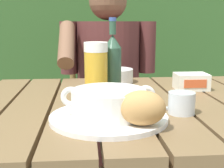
# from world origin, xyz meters

# --- Properties ---
(dining_table) EXTENTS (1.13, 0.80, 0.78)m
(dining_table) POSITION_xyz_m (0.00, 0.00, 0.66)
(dining_table) COLOR brown
(dining_table) RESTS_ON ground_plane
(chair_near_diner) EXTENTS (0.43, 0.41, 0.92)m
(chair_near_diner) POSITION_xyz_m (0.03, 0.83, 0.47)
(chair_near_diner) COLOR brown
(chair_near_diner) RESTS_ON ground_plane
(person_eating) EXTENTS (0.48, 0.47, 1.23)m
(person_eating) POSITION_xyz_m (0.02, 0.64, 0.72)
(person_eating) COLOR #562928
(person_eating) RESTS_ON ground_plane
(serving_plate) EXTENTS (0.29, 0.29, 0.01)m
(serving_plate) POSITION_xyz_m (-0.03, -0.18, 0.78)
(serving_plate) COLOR white
(serving_plate) RESTS_ON dining_table
(soup_bowl) EXTENTS (0.23, 0.18, 0.07)m
(soup_bowl) POSITION_xyz_m (-0.03, -0.18, 0.82)
(soup_bowl) COLOR white
(soup_bowl) RESTS_ON serving_plate
(bread_roll) EXTENTS (0.12, 0.10, 0.08)m
(bread_roll) POSITION_xyz_m (0.03, -0.26, 0.83)
(bread_roll) COLOR tan
(bread_roll) RESTS_ON serving_plate
(beer_glass) EXTENTS (0.07, 0.07, 0.18)m
(beer_glass) POSITION_xyz_m (-0.06, 0.05, 0.87)
(beer_glass) COLOR gold
(beer_glass) RESTS_ON dining_table
(beer_bottle) EXTENTS (0.06, 0.06, 0.25)m
(beer_bottle) POSITION_xyz_m (0.00, 0.10, 0.88)
(beer_bottle) COLOR #2E4F39
(beer_bottle) RESTS_ON dining_table
(water_glass_small) EXTENTS (0.07, 0.07, 0.06)m
(water_glass_small) POSITION_xyz_m (0.16, -0.14, 0.81)
(water_glass_small) COLOR silver
(water_glass_small) RESTS_ON dining_table
(butter_tub) EXTENTS (0.11, 0.09, 0.06)m
(butter_tub) POSITION_xyz_m (0.29, 0.15, 0.81)
(butter_tub) COLOR white
(butter_tub) RESTS_ON dining_table
(table_knife) EXTENTS (0.15, 0.06, 0.01)m
(table_knife) POSITION_xyz_m (0.10, -0.11, 0.78)
(table_knife) COLOR silver
(table_knife) RESTS_ON dining_table
(diner_bowl) EXTENTS (0.14, 0.14, 0.05)m
(diner_bowl) POSITION_xyz_m (0.03, 0.30, 0.81)
(diner_bowl) COLOR white
(diner_bowl) RESTS_ON dining_table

